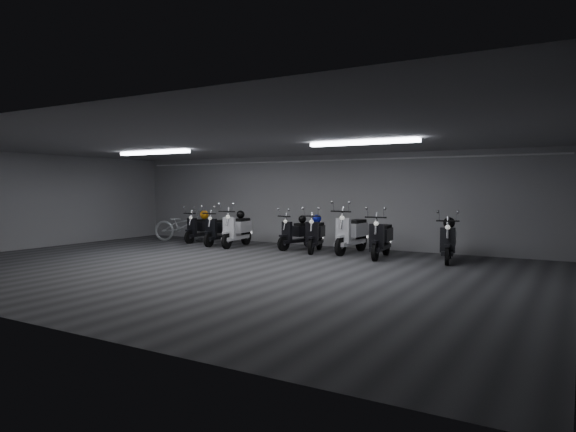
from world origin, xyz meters
The scene contains 21 objects.
floor centered at (0.00, 0.00, -0.01)m, with size 14.00×10.00×0.01m, color #343437.
ceiling centered at (0.00, 0.00, 2.80)m, with size 14.00×10.00×0.01m, color gray.
back_wall centered at (0.00, 5.00, 1.40)m, with size 14.00×0.01×2.80m, color gray.
left_wall centered at (-7.00, 0.00, 1.40)m, with size 0.01×10.00×2.80m, color gray.
fluor_strip_left centered at (-3.00, 1.00, 2.74)m, with size 2.40×0.18×0.08m, color white.
fluor_strip_right centered at (3.00, 1.00, 2.74)m, with size 2.40×0.18×0.08m, color white.
conduit centered at (0.00, 4.92, 2.62)m, with size 0.05×0.05×13.60m, color white.
scooter_0 centered at (-3.86, 3.87, 0.60)m, with size 0.54×1.62×1.21m, color black, non-canonical shape.
scooter_1 centered at (-2.75, 3.48, 0.63)m, with size 0.57×1.70×1.27m, color black, non-canonical shape.
scooter_2 centered at (-2.05, 3.44, 0.68)m, with size 0.61×1.84×1.37m, color white, non-canonical shape.
scooter_3 centered at (-0.16, 3.80, 0.61)m, with size 0.55×1.64×1.22m, color black, non-canonical shape.
scooter_5 centered at (0.59, 3.52, 0.64)m, with size 0.57×1.72×1.28m, color black, non-canonical shape.
scooter_6 centered at (1.57, 3.77, 0.73)m, with size 0.65×1.96×1.46m, color silver, non-canonical shape.
scooter_8 centered at (2.58, 3.31, 0.67)m, with size 0.60×1.79×1.33m, color black, non-canonical shape.
scooter_9 centered at (4.23, 3.49, 0.64)m, with size 0.57×1.72×1.28m, color black, non-canonical shape.
bicycle centered at (-4.56, 3.81, 0.64)m, with size 0.70×1.99×1.29m, color silver.
helmet_0 centered at (0.53, 3.75, 0.92)m, with size 0.24×0.24×0.24m, color #0D1492.
helmet_1 centered at (-3.86, 4.10, 0.89)m, with size 0.29×0.29×0.29m, color orange.
helmet_2 centered at (-0.10, 4.02, 0.87)m, with size 0.23×0.23×0.23m, color black.
helmet_3 centered at (-2.09, 3.69, 0.97)m, with size 0.25×0.25×0.25m, color black.
helmet_4 centered at (4.18, 3.72, 0.93)m, with size 0.28×0.28×0.28m, color black.
Camera 1 is at (7.01, -8.95, 1.80)m, focal length 31.50 mm.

